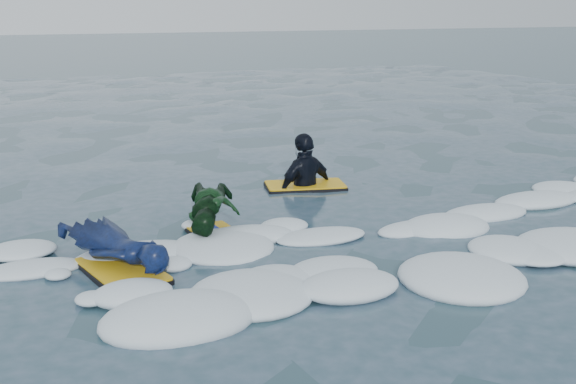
{
  "coord_description": "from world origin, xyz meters",
  "views": [
    {
      "loc": [
        -2.32,
        -5.32,
        2.49
      ],
      "look_at": [
        0.53,
        1.6,
        0.54
      ],
      "focal_mm": 45.0,
      "sensor_mm": 36.0,
      "label": 1
    }
  ],
  "objects": [
    {
      "name": "foam_band",
      "position": [
        0.0,
        1.03,
        0.0
      ],
      "size": [
        12.0,
        3.1,
        0.3
      ],
      "primitive_type": null,
      "color": "white",
      "rests_on": "ground"
    },
    {
      "name": "prone_child_unit",
      "position": [
        -0.17,
        2.1,
        0.26
      ],
      "size": [
        1.08,
        1.44,
        0.51
      ],
      "rotation": [
        0.0,
        0.0,
        1.67
      ],
      "color": "black",
      "rests_on": "ground"
    },
    {
      "name": "waiting_rider_unit",
      "position": [
        1.58,
        3.54,
        -0.02
      ],
      "size": [
        1.2,
        0.83,
        1.64
      ],
      "rotation": [
        0.0,
        0.0,
        -0.22
      ],
      "color": "black",
      "rests_on": "ground"
    },
    {
      "name": "prone_woman_unit",
      "position": [
        -1.34,
        1.4,
        0.21
      ],
      "size": [
        1.14,
        1.71,
        0.42
      ],
      "rotation": [
        0.0,
        0.0,
        1.8
      ],
      "color": "black",
      "rests_on": "ground"
    },
    {
      "name": "ground",
      "position": [
        0.0,
        0.0,
        0.0
      ],
      "size": [
        120.0,
        120.0,
        0.0
      ],
      "primitive_type": "plane",
      "color": "#1A3540",
      "rests_on": "ground"
    }
  ]
}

